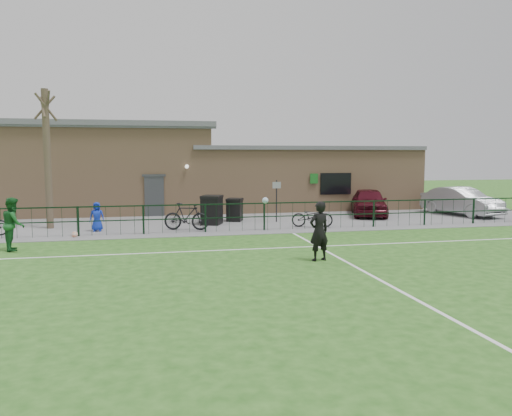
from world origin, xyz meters
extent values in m
plane|color=#255519|center=(0.00, 0.00, 0.00)|extent=(90.00, 90.00, 0.00)
cube|color=slate|center=(0.00, 13.50, 0.01)|extent=(34.00, 13.00, 0.02)
cube|color=white|center=(0.00, 7.80, 0.00)|extent=(28.00, 0.10, 0.01)
cube|color=white|center=(0.00, 4.00, 0.00)|extent=(28.00, 0.10, 0.01)
cube|color=white|center=(2.00, 0.00, 0.00)|extent=(0.10, 16.00, 0.01)
cube|color=black|center=(0.00, 8.00, 0.60)|extent=(28.00, 0.10, 1.20)
cylinder|color=#4A3B2C|center=(-8.00, 10.50, 3.00)|extent=(0.30, 0.30, 6.00)
cube|color=black|center=(0.26, 11.15, 0.53)|extent=(0.91, 0.96, 1.02)
cube|color=black|center=(-0.96, 10.23, 0.64)|extent=(1.12, 1.18, 1.25)
cylinder|color=black|center=(2.16, 10.43, 1.02)|extent=(0.07, 0.07, 2.00)
imported|color=#470C18|center=(7.55, 11.88, 0.74)|extent=(3.06, 4.57, 1.45)
imported|color=#A7ABAF|center=(12.47, 11.08, 0.76)|extent=(2.59, 4.72, 1.48)
imported|color=black|center=(-2.23, 8.72, 0.60)|extent=(2.00, 1.10, 1.16)
imported|color=black|center=(3.30, 8.48, 0.50)|extent=(1.91, 1.09, 0.95)
imported|color=#132FB9|center=(-5.91, 9.19, 0.63)|extent=(0.60, 0.40, 1.22)
imported|color=black|center=(1.26, 1.75, 0.91)|extent=(0.75, 0.59, 1.81)
sphere|color=white|center=(0.30, 4.83, 1.58)|extent=(0.22, 0.22, 0.22)
imported|color=#195824|center=(-8.22, 5.48, 0.90)|extent=(0.84, 0.99, 1.79)
sphere|color=white|center=(-6.62, 7.79, 0.12)|extent=(0.24, 0.24, 0.24)
cube|color=tan|center=(0.00, 16.50, 1.75)|extent=(24.00, 5.00, 3.50)
cube|color=tan|center=(-6.24, 16.50, 4.10)|extent=(11.52, 5.00, 1.20)
cube|color=#505357|center=(-6.24, 16.50, 4.82)|extent=(12.02, 5.40, 0.28)
cube|color=#505357|center=(5.28, 16.50, 3.60)|extent=(13.44, 5.30, 0.22)
cube|color=#383A3D|center=(-3.50, 13.97, 1.05)|extent=(1.00, 0.08, 2.10)
cube|color=black|center=(6.50, 13.97, 1.60)|extent=(1.80, 0.08, 1.20)
cube|color=#19661E|center=(5.20, 13.92, 1.90)|extent=(0.45, 0.04, 0.55)
camera|label=1|loc=(-3.73, -12.42, 3.19)|focal=35.00mm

